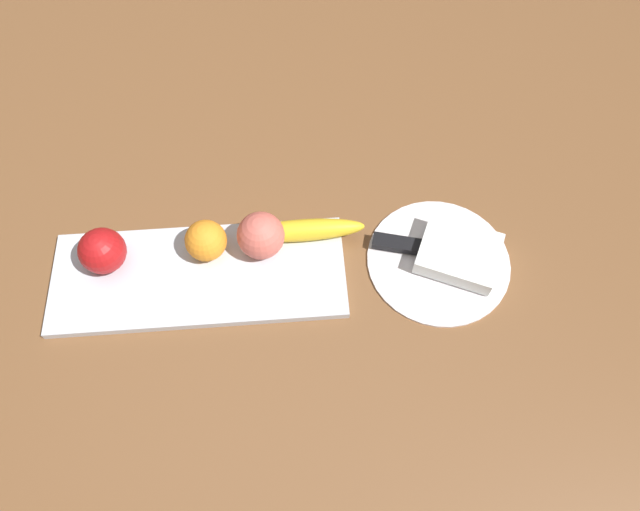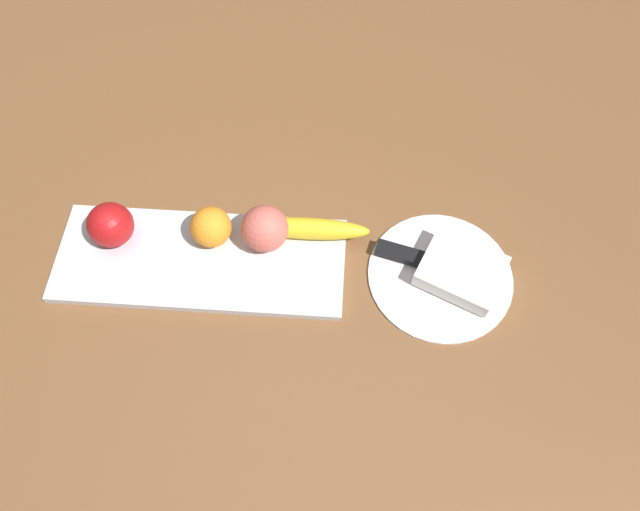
% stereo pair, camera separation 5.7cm
% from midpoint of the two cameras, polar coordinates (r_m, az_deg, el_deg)
% --- Properties ---
extents(ground_plane, '(2.40, 2.40, 0.00)m').
position_cam_midpoint_polar(ground_plane, '(0.92, -16.27, -0.33)').
color(ground_plane, brown).
extents(fruit_tray, '(0.44, 0.17, 0.01)m').
position_cam_midpoint_polar(fruit_tray, '(0.88, -13.73, -2.04)').
color(fruit_tray, silver).
rests_on(fruit_tray, ground_plane).
extents(apple, '(0.07, 0.07, 0.07)m').
position_cam_midpoint_polar(apple, '(0.90, -22.54, 0.32)').
color(apple, red).
rests_on(apple, fruit_tray).
extents(banana, '(0.19, 0.03, 0.03)m').
position_cam_midpoint_polar(banana, '(0.87, -3.64, 2.40)').
color(banana, yellow).
rests_on(banana, fruit_tray).
extents(orange_near_apple, '(0.06, 0.06, 0.06)m').
position_cam_midpoint_polar(orange_near_apple, '(0.87, -13.14, 1.27)').
color(orange_near_apple, orange).
rests_on(orange_near_apple, fruit_tray).
extents(peach, '(0.07, 0.07, 0.07)m').
position_cam_midpoint_polar(peach, '(0.85, -7.82, 1.92)').
color(peach, '#DD6659').
rests_on(peach, fruit_tray).
extents(dinner_plate, '(0.22, 0.22, 0.01)m').
position_cam_midpoint_polar(dinner_plate, '(0.89, 9.90, -0.58)').
color(dinner_plate, white).
rests_on(dinner_plate, ground_plane).
extents(folded_napkin, '(0.14, 0.14, 0.03)m').
position_cam_midpoint_polar(folded_napkin, '(0.88, 11.82, 0.09)').
color(folded_napkin, white).
rests_on(folded_napkin, dinner_plate).
extents(knife, '(0.18, 0.07, 0.01)m').
position_cam_midpoint_polar(knife, '(0.88, 7.28, 0.80)').
color(knife, silver).
rests_on(knife, dinner_plate).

